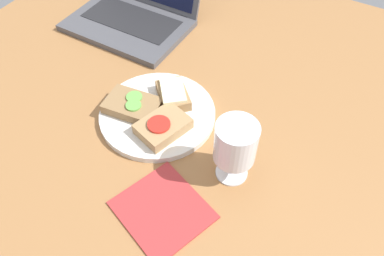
# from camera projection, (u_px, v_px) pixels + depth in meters

# --- Properties ---
(wooden_table) EXTENTS (1.40, 1.40, 0.03)m
(wooden_table) POSITION_uv_depth(u_px,v_px,m) (178.00, 130.00, 0.84)
(wooden_table) COLOR #9E6B3D
(wooden_table) RESTS_ON ground
(plate) EXTENTS (0.26, 0.26, 0.01)m
(plate) POSITION_uv_depth(u_px,v_px,m) (157.00, 115.00, 0.83)
(plate) COLOR silver
(plate) RESTS_ON wooden_table
(sandwich_with_cucumber) EXTENTS (0.13, 0.09, 0.03)m
(sandwich_with_cucumber) POSITION_uv_depth(u_px,v_px,m) (133.00, 105.00, 0.83)
(sandwich_with_cucumber) COLOR #937047
(sandwich_with_cucumber) RESTS_ON plate
(sandwich_with_tomato) EXTENTS (0.10, 0.12, 0.03)m
(sandwich_with_tomato) POSITION_uv_depth(u_px,v_px,m) (163.00, 126.00, 0.79)
(sandwich_with_tomato) COLOR #A88456
(sandwich_with_tomato) RESTS_ON plate
(sandwich_with_cheese) EXTENTS (0.11, 0.11, 0.03)m
(sandwich_with_cheese) POSITION_uv_depth(u_px,v_px,m) (173.00, 95.00, 0.84)
(sandwich_with_cheese) COLOR #937047
(sandwich_with_cheese) RESTS_ON plate
(wine_glass) EXTENTS (0.08, 0.08, 0.14)m
(wine_glass) POSITION_uv_depth(u_px,v_px,m) (235.00, 145.00, 0.68)
(wine_glass) COLOR white
(wine_glass) RESTS_ON wooden_table
(laptop) EXTENTS (0.33, 0.28, 0.19)m
(laptop) POSITION_uv_depth(u_px,v_px,m) (135.00, 10.00, 1.05)
(laptop) COLOR #4C4C51
(laptop) RESTS_ON wooden_table
(napkin) EXTENTS (0.20, 0.19, 0.00)m
(napkin) POSITION_uv_depth(u_px,v_px,m) (163.00, 210.00, 0.69)
(napkin) COLOR #B23333
(napkin) RESTS_ON wooden_table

